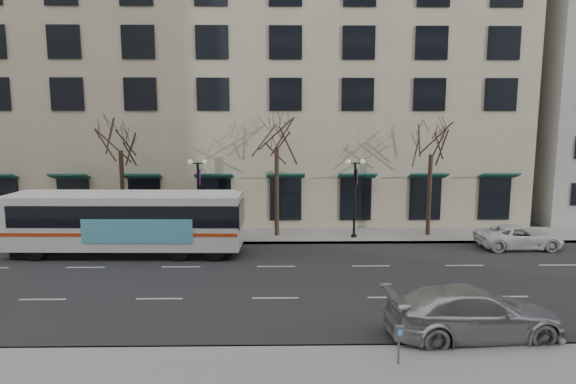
{
  "coord_description": "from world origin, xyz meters",
  "views": [
    {
      "loc": [
        0.22,
        -22.2,
        7.54
      ],
      "look_at": [
        0.62,
        2.09,
        4.0
      ],
      "focal_mm": 30.0,
      "sensor_mm": 36.0,
      "label": 1
    }
  ],
  "objects_px": {
    "lamp_post_left": "(199,195)",
    "pay_station": "(399,337)",
    "white_pickup": "(519,237)",
    "lamp_post_right": "(355,194)",
    "silver_car": "(473,313)",
    "city_bus": "(127,221)",
    "tree_far_right": "(432,140)",
    "tree_far_left": "(120,135)",
    "tree_far_mid": "(277,132)"
  },
  "relations": [
    {
      "from": "tree_far_right",
      "to": "lamp_post_right",
      "type": "bearing_deg",
      "value": -173.15
    },
    {
      "from": "tree_far_right",
      "to": "lamp_post_left",
      "type": "xyz_separation_m",
      "value": [
        -14.99,
        -0.6,
        -3.48
      ]
    },
    {
      "from": "white_pickup",
      "to": "lamp_post_left",
      "type": "bearing_deg",
      "value": 81.75
    },
    {
      "from": "tree_far_right",
      "to": "lamp_post_right",
      "type": "xyz_separation_m",
      "value": [
        -4.99,
        -0.6,
        -3.48
      ]
    },
    {
      "from": "tree_far_mid",
      "to": "white_pickup",
      "type": "distance_m",
      "value": 16.13
    },
    {
      "from": "lamp_post_right",
      "to": "city_bus",
      "type": "xyz_separation_m",
      "value": [
        -13.51,
        -3.44,
        -0.98
      ]
    },
    {
      "from": "tree_far_right",
      "to": "lamp_post_left",
      "type": "distance_m",
      "value": 15.4
    },
    {
      "from": "city_bus",
      "to": "white_pickup",
      "type": "xyz_separation_m",
      "value": [
        23.08,
        1.02,
        -1.26
      ]
    },
    {
      "from": "tree_far_mid",
      "to": "pay_station",
      "type": "bearing_deg",
      "value": -77.35
    },
    {
      "from": "city_bus",
      "to": "lamp_post_left",
      "type": "bearing_deg",
      "value": 45.74
    },
    {
      "from": "lamp_post_left",
      "to": "pay_station",
      "type": "distance_m",
      "value": 18.85
    },
    {
      "from": "lamp_post_right",
      "to": "silver_car",
      "type": "bearing_deg",
      "value": -82.09
    },
    {
      "from": "lamp_post_left",
      "to": "white_pickup",
      "type": "distance_m",
      "value": 19.85
    },
    {
      "from": "tree_far_mid",
      "to": "silver_car",
      "type": "bearing_deg",
      "value": -64.96
    },
    {
      "from": "tree_far_right",
      "to": "pay_station",
      "type": "relative_size",
      "value": 6.59
    },
    {
      "from": "tree_far_mid",
      "to": "lamp_post_right",
      "type": "height_order",
      "value": "tree_far_mid"
    },
    {
      "from": "tree_far_left",
      "to": "lamp_post_right",
      "type": "distance_m",
      "value": 15.48
    },
    {
      "from": "lamp_post_right",
      "to": "tree_far_left",
      "type": "bearing_deg",
      "value": 177.71
    },
    {
      "from": "lamp_post_left",
      "to": "silver_car",
      "type": "distance_m",
      "value": 18.86
    },
    {
      "from": "tree_far_mid",
      "to": "pay_station",
      "type": "height_order",
      "value": "tree_far_mid"
    },
    {
      "from": "silver_car",
      "to": "pay_station",
      "type": "distance_m",
      "value": 3.82
    },
    {
      "from": "city_bus",
      "to": "tree_far_left",
      "type": "bearing_deg",
      "value": 111.75
    },
    {
      "from": "tree_far_left",
      "to": "tree_far_right",
      "type": "distance_m",
      "value": 20.0
    },
    {
      "from": "tree_far_mid",
      "to": "tree_far_right",
      "type": "bearing_deg",
      "value": -0.0
    },
    {
      "from": "lamp_post_right",
      "to": "white_pickup",
      "type": "bearing_deg",
      "value": -14.15
    },
    {
      "from": "tree_far_left",
      "to": "lamp_post_right",
      "type": "relative_size",
      "value": 1.6
    },
    {
      "from": "silver_car",
      "to": "pay_station",
      "type": "bearing_deg",
      "value": 119.94
    },
    {
      "from": "silver_car",
      "to": "tree_far_mid",
      "type": "bearing_deg",
      "value": 20.85
    },
    {
      "from": "tree_far_right",
      "to": "silver_car",
      "type": "bearing_deg",
      "value": -101.28
    },
    {
      "from": "silver_car",
      "to": "white_pickup",
      "type": "bearing_deg",
      "value": -36.47
    },
    {
      "from": "pay_station",
      "to": "city_bus",
      "type": "bearing_deg",
      "value": 126.74
    },
    {
      "from": "tree_far_left",
      "to": "silver_car",
      "type": "relative_size",
      "value": 1.35
    },
    {
      "from": "lamp_post_right",
      "to": "tree_far_mid",
      "type": "bearing_deg",
      "value": 173.17
    },
    {
      "from": "lamp_post_right",
      "to": "silver_car",
      "type": "xyz_separation_m",
      "value": [
        2.0,
        -14.4,
        -2.05
      ]
    },
    {
      "from": "tree_far_left",
      "to": "tree_far_mid",
      "type": "relative_size",
      "value": 0.98
    },
    {
      "from": "tree_far_left",
      "to": "silver_car",
      "type": "bearing_deg",
      "value": -41.41
    },
    {
      "from": "tree_far_left",
      "to": "lamp_post_left",
      "type": "bearing_deg",
      "value": -6.83
    },
    {
      "from": "lamp_post_left",
      "to": "silver_car",
      "type": "bearing_deg",
      "value": -50.19
    },
    {
      "from": "pay_station",
      "to": "tree_far_mid",
      "type": "bearing_deg",
      "value": 96.1
    },
    {
      "from": "tree_far_mid",
      "to": "pay_station",
      "type": "relative_size",
      "value": 6.99
    },
    {
      "from": "lamp_post_left",
      "to": "pay_station",
      "type": "bearing_deg",
      "value": -61.89
    },
    {
      "from": "tree_far_mid",
      "to": "white_pickup",
      "type": "bearing_deg",
      "value": -11.67
    },
    {
      "from": "lamp_post_left",
      "to": "city_bus",
      "type": "distance_m",
      "value": 5.01
    },
    {
      "from": "tree_far_mid",
      "to": "silver_car",
      "type": "xyz_separation_m",
      "value": [
        7.01,
        -15.0,
        -6.01
      ]
    },
    {
      "from": "tree_far_left",
      "to": "lamp_post_left",
      "type": "distance_m",
      "value": 6.29
    },
    {
      "from": "tree_far_mid",
      "to": "silver_car",
      "type": "relative_size",
      "value": 1.39
    },
    {
      "from": "tree_far_mid",
      "to": "lamp_post_right",
      "type": "distance_m",
      "value": 6.41
    },
    {
      "from": "lamp_post_left",
      "to": "pay_station",
      "type": "relative_size",
      "value": 4.26
    },
    {
      "from": "silver_car",
      "to": "lamp_post_left",
      "type": "bearing_deg",
      "value": 35.61
    },
    {
      "from": "tree_far_mid",
      "to": "city_bus",
      "type": "xyz_separation_m",
      "value": [
        -8.5,
        -4.04,
        -4.95
      ]
    }
  ]
}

